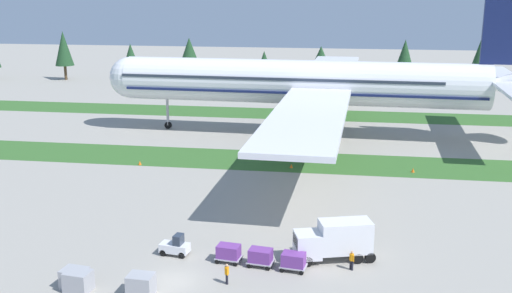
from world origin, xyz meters
name	(u,v)px	position (x,y,z in m)	size (l,w,h in m)	color
ground_plane	(174,281)	(0.00, 0.00, 0.00)	(400.00, 400.00, 0.00)	gray
grass_strip_near	(247,160)	(0.00, 36.49, 0.00)	(320.00, 10.21, 0.01)	#336028
grass_strip_far	(275,114)	(0.00, 68.92, 0.00)	(320.00, 10.21, 0.01)	#336028
airliner	(315,82)	(8.31, 52.63, 8.63)	(69.16, 84.95, 24.08)	white
baggage_tug	(175,246)	(-1.22, 4.91, 0.81)	(2.75, 1.64, 1.97)	silver
cargo_dolly_lead	(229,252)	(3.76, 4.22, 0.92)	(2.38, 1.79, 1.55)	#A3A3A8
cargo_dolly_second	(261,256)	(6.63, 3.83, 0.92)	(2.38, 1.79, 1.55)	#A3A3A8
cargo_dolly_third	(293,260)	(9.50, 3.43, 0.92)	(2.38, 1.79, 1.55)	#A3A3A8
catering_truck	(335,239)	(12.88, 6.02, 1.95)	(7.32, 4.17, 3.58)	silver
ground_crew_marshaller	(227,273)	(4.40, 0.23, 0.95)	(0.36, 0.53, 1.74)	black
ground_crew_loader	(352,259)	(14.37, 4.26, 0.95)	(0.40, 0.45, 1.74)	black
uld_container_0	(75,278)	(-7.48, -2.18, 0.78)	(2.00, 1.60, 1.57)	#A3A3A8
uld_container_1	(78,281)	(-6.95, -2.68, 0.82)	(2.00, 1.60, 1.64)	#A3A3A8
uld_container_2	(141,285)	(-1.88, -2.49, 0.83)	(2.00, 1.60, 1.66)	#A3A3A8
taxiway_marker_0	(413,170)	(22.34, 33.90, 0.28)	(0.44, 0.44, 0.57)	orange
taxiway_marker_1	(140,163)	(-13.93, 31.83, 0.27)	(0.44, 0.44, 0.54)	orange
taxiway_marker_2	(291,166)	(6.50, 33.57, 0.26)	(0.44, 0.44, 0.52)	orange
distant_tree_line	(277,57)	(-3.77, 103.98, 6.99)	(192.74, 10.33, 12.56)	#4C3823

